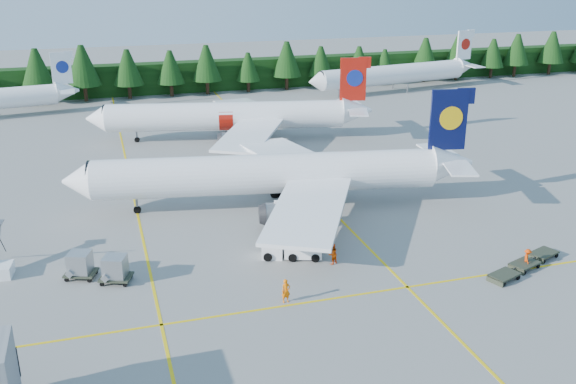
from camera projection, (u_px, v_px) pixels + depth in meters
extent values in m
plane|color=gray|center=(314.00, 265.00, 56.38)|extent=(320.00, 320.00, 0.00)
cube|color=yellow|center=(135.00, 204.00, 70.58)|extent=(0.25, 120.00, 0.01)
cube|color=yellow|center=(307.00, 186.00, 76.00)|extent=(0.25, 120.00, 0.01)
cube|color=yellow|center=(339.00, 298.00, 50.98)|extent=(80.00, 0.25, 0.01)
cube|color=black|center=(182.00, 77.00, 129.13)|extent=(220.00, 4.00, 6.00)
cylinder|color=white|center=(266.00, 174.00, 68.21)|extent=(36.36, 10.35, 4.25)
cone|color=white|center=(77.00, 181.00, 65.98)|extent=(3.66, 4.70, 4.25)
cube|color=#070C35|center=(448.00, 120.00, 68.63)|extent=(4.05, 1.06, 6.59)
cube|color=white|center=(286.00, 154.00, 77.22)|extent=(8.59, 16.70, 1.21)
cylinder|color=slate|center=(271.00, 174.00, 74.81)|extent=(3.94, 2.82, 2.23)
cube|color=white|center=(309.00, 209.00, 60.36)|extent=(13.09, 17.09, 1.21)
cylinder|color=slate|center=(283.00, 213.00, 63.30)|extent=(3.94, 2.82, 2.23)
cylinder|color=slate|center=(137.00, 205.00, 67.64)|extent=(0.26, 0.26, 1.81)
cylinder|color=white|center=(226.00, 116.00, 94.16)|extent=(34.65, 10.85, 4.06)
cone|color=white|center=(96.00, 119.00, 92.54)|extent=(3.60, 4.55, 4.06)
cube|color=#AD150B|center=(353.00, 79.00, 94.06)|extent=(3.85, 1.12, 6.30)
cube|color=white|center=(245.00, 107.00, 102.71)|extent=(7.78, 15.82, 1.15)
cylinder|color=slate|center=(233.00, 120.00, 100.46)|extent=(3.81, 2.78, 2.13)
cube|color=white|center=(249.00, 134.00, 86.56)|extent=(12.80, 16.26, 1.15)
cylinder|color=slate|center=(234.00, 140.00, 89.44)|extent=(3.81, 2.78, 2.13)
cylinder|color=slate|center=(137.00, 136.00, 93.98)|extent=(0.24, 0.24, 1.73)
cube|color=white|center=(61.00, 68.00, 110.91)|extent=(3.37, 0.83, 5.49)
cylinder|color=white|center=(393.00, 74.00, 128.97)|extent=(33.08, 9.41, 3.87)
cone|color=white|center=(316.00, 82.00, 121.49)|extent=(3.33, 4.27, 3.87)
cube|color=white|center=(464.00, 45.00, 134.84)|extent=(3.68, 0.96, 6.00)
cylinder|color=slate|center=(339.00, 93.00, 124.64)|extent=(0.23, 0.23, 1.55)
cube|color=white|center=(273.00, 247.00, 57.72)|extent=(2.35, 2.35, 1.94)
cube|color=black|center=(273.00, 242.00, 57.56)|extent=(2.05, 2.17, 0.83)
cube|color=white|center=(303.00, 243.00, 57.48)|extent=(3.80, 3.00, 2.40)
cube|color=#303526|center=(504.00, 275.00, 53.66)|extent=(2.98, 2.41, 0.15)
cube|color=#303526|center=(525.00, 263.00, 55.65)|extent=(2.98, 2.41, 0.15)
cube|color=#303526|center=(544.00, 253.00, 57.64)|extent=(2.98, 2.41, 0.15)
cube|color=#303526|center=(81.00, 273.00, 54.04)|extent=(3.03, 2.70, 0.16)
cube|color=#A3A5A7|center=(80.00, 262.00, 53.71)|extent=(2.26, 2.22, 1.77)
cube|color=#303526|center=(116.00, 277.00, 53.32)|extent=(3.03, 2.70, 0.16)
cube|color=#A3A5A7|center=(115.00, 266.00, 52.98)|extent=(2.26, 2.22, 1.77)
imported|color=#FF6D05|center=(286.00, 291.00, 50.01)|extent=(0.75, 0.53, 1.96)
imported|color=#E64404|center=(333.00, 254.00, 56.35)|extent=(1.14, 1.04, 1.91)
imported|color=#E03904|center=(527.00, 258.00, 55.75)|extent=(0.77, 0.85, 1.71)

